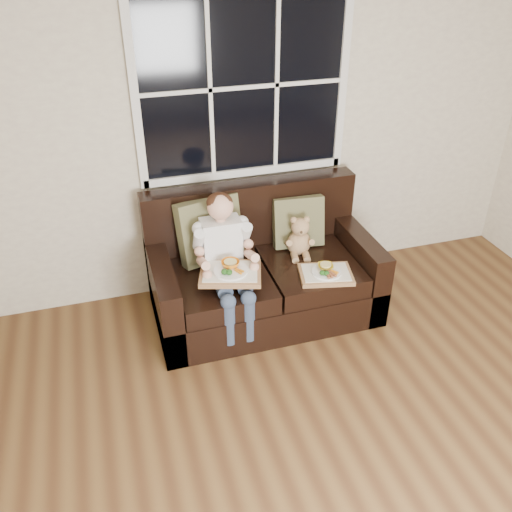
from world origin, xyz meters
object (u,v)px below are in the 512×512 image
object	(u,v)px
teddy_bear	(300,239)
tray_right	(326,273)
child	(225,251)
tray_left	(230,272)
loveseat	(262,275)

from	to	relation	value
teddy_bear	tray_right	size ratio (longest dim) A/B	0.76
child	tray_right	bearing A→B (deg)	-18.05
child	tray_left	bearing A→B (deg)	-90.37
tray_left	tray_right	size ratio (longest dim) A/B	1.15
loveseat	child	bearing A→B (deg)	-158.83
loveseat	tray_right	distance (m)	0.54
tray_left	tray_right	xyz separation A→B (m)	(0.70, -0.07, -0.10)
tray_left	teddy_bear	bearing A→B (deg)	41.62
teddy_bear	tray_left	xyz separation A→B (m)	(-0.63, -0.29, -0.01)
tray_left	loveseat	bearing A→B (deg)	57.92
child	tray_left	world-z (taller)	child
child	tray_left	distance (m)	0.18
tray_left	tray_right	distance (m)	0.71
child	teddy_bear	distance (m)	0.65
tray_left	child	bearing A→B (deg)	106.52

